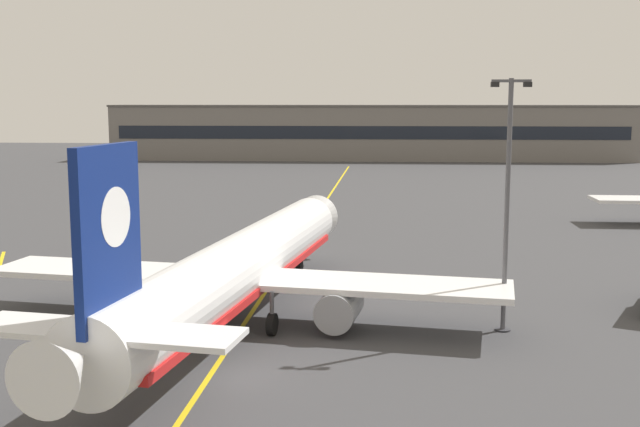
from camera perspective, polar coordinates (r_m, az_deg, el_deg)
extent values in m
plane|color=#3D3D3F|center=(39.21, -6.58, -11.66)|extent=(400.00, 400.00, 0.00)
cube|color=yellow|center=(67.91, -2.19, -3.01)|extent=(6.16, 179.91, 0.01)
cylinder|color=white|center=(46.92, -5.92, -3.85)|extent=(9.60, 36.14, 3.80)
cone|color=white|center=(65.19, -0.48, -0.36)|extent=(3.98, 3.15, 3.61)
cone|color=white|center=(29.77, -18.20, -10.65)|extent=(3.27, 3.23, 2.85)
cube|color=red|center=(47.16, -5.90, -5.09)|extent=(9.06, 33.28, 0.44)
cube|color=black|center=(63.27, -0.88, -0.02)|extent=(2.99, 1.55, 0.60)
cube|color=white|center=(47.67, -5.67, -4.70)|extent=(32.35, 9.94, 0.36)
cylinder|color=gray|center=(49.35, -12.91, -5.88)|extent=(2.85, 3.93, 2.30)
cylinder|color=black|center=(50.97, -12.00, -5.39)|extent=(1.96, 0.50, 1.95)
cylinder|color=gray|center=(45.46, 1.43, -6.89)|extent=(2.85, 3.93, 2.30)
cylinder|color=black|center=(47.22, 1.88, -6.31)|extent=(1.96, 0.50, 1.95)
cube|color=navy|center=(31.79, -15.21, -1.59)|extent=(1.17, 4.80, 7.20)
cylinder|color=white|center=(31.94, -15.01, -0.23)|extent=(0.82, 2.44, 2.40)
cube|color=white|center=(32.11, -15.46, -8.28)|extent=(11.31, 4.55, 0.24)
cylinder|color=#4C4C51|center=(60.95, -1.52, -2.91)|extent=(0.24, 0.24, 1.60)
cylinder|color=black|center=(61.16, -1.51, -3.85)|extent=(0.54, 0.95, 0.90)
cylinder|color=#4C4C51|center=(46.40, -9.75, -6.25)|extent=(0.24, 0.24, 1.60)
cylinder|color=black|center=(46.70, -9.71, -7.59)|extent=(0.61, 1.35, 1.30)
cylinder|color=#4C4C51|center=(44.71, -3.54, -6.71)|extent=(0.24, 0.24, 1.60)
cylinder|color=black|center=(45.01, -3.52, -8.09)|extent=(0.61, 1.35, 1.30)
cylinder|color=#515156|center=(45.75, 13.50, 0.45)|extent=(0.28, 0.28, 14.54)
cylinder|color=#333338|center=(47.25, 13.20, -8.26)|extent=(0.90, 0.90, 0.10)
cube|color=#515156|center=(45.35, 13.81, 9.39)|extent=(2.20, 0.16, 0.16)
cube|color=black|center=(45.19, 12.67, 9.18)|extent=(0.44, 0.36, 0.28)
cube|color=black|center=(45.51, 14.93, 9.10)|extent=(0.44, 0.36, 0.28)
cone|color=orange|center=(63.02, -2.75, -3.66)|extent=(0.36, 0.36, 0.55)
cylinder|color=white|center=(63.02, -2.75, -3.63)|extent=(0.23, 0.23, 0.07)
cube|color=orange|center=(63.08, -2.75, -3.89)|extent=(0.44, 0.44, 0.03)
cube|color=slate|center=(174.44, 3.68, 5.87)|extent=(114.31, 12.00, 11.72)
cube|color=black|center=(168.38, 3.68, 5.92)|extent=(109.74, 0.12, 2.80)
cube|color=#4E4A47|center=(174.28, 3.69, 7.86)|extent=(114.71, 12.40, 0.40)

